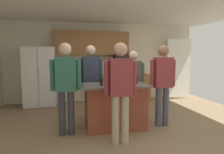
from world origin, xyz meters
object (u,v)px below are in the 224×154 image
(kitchen_island, at_px, (115,106))
(mug_blue_stoneware, at_px, (107,84))
(person_guest_left, at_px, (66,82))
(glass_stout_tall, at_px, (136,80))
(glass_pilsner, at_px, (108,81))
(person_elder_center, at_px, (120,86))
(microwave_over_range, at_px, (122,58))
(mug_ceramic_white, at_px, (111,80))
(tumbler_amber, at_px, (101,82))
(person_guest_right, at_px, (133,79))
(person_guest_by_door, at_px, (91,76))
(person_host_foreground, at_px, (163,80))
(refrigerator, at_px, (40,77))

(kitchen_island, bearing_deg, mug_blue_stoneware, -129.48)
(person_guest_left, bearing_deg, kitchen_island, 0.00)
(glass_stout_tall, distance_m, glass_pilsner, 0.60)
(person_elder_center, relative_size, glass_pilsner, 13.34)
(microwave_over_range, height_order, kitchen_island, microwave_over_range)
(mug_ceramic_white, distance_m, tumbler_amber, 0.47)
(mug_ceramic_white, height_order, tumbler_amber, tumbler_amber)
(person_elder_center, height_order, person_guest_left, person_guest_left)
(person_guest_right, relative_size, person_guest_left, 0.93)
(kitchen_island, distance_m, mug_blue_stoneware, 0.62)
(person_guest_by_door, distance_m, mug_blue_stoneware, 1.00)
(person_host_foreground, bearing_deg, refrigerator, -33.64)
(kitchen_island, relative_size, person_elder_center, 0.78)
(person_host_foreground, relative_size, person_guest_left, 0.99)
(mug_blue_stoneware, bearing_deg, glass_pilsner, 74.31)
(refrigerator, relative_size, person_guest_right, 1.09)
(person_elder_center, distance_m, mug_ceramic_white, 1.04)
(kitchen_island, xyz_separation_m, mug_blue_stoneware, (-0.23, -0.27, 0.51))
(person_guest_left, distance_m, glass_pilsner, 0.93)
(person_guest_right, xyz_separation_m, tumbler_amber, (-0.90, -0.74, 0.06))
(refrigerator, xyz_separation_m, mug_ceramic_white, (1.78, -2.01, 0.09))
(kitchen_island, distance_m, mug_ceramic_white, 0.58)
(person_guest_right, bearing_deg, refrigerator, -80.81)
(kitchen_island, bearing_deg, person_host_foreground, -6.80)
(person_guest_by_door, bearing_deg, kitchen_island, 0.00)
(person_host_foreground, height_order, person_elder_center, person_host_foreground)
(kitchen_island, height_order, person_guest_right, person_guest_right)
(person_host_foreground, relative_size, tumbler_amber, 12.05)
(person_guest_by_door, relative_size, person_guest_right, 1.08)
(person_guest_right, xyz_separation_m, mug_ceramic_white, (-0.62, -0.37, 0.04))
(glass_stout_tall, height_order, glass_pilsner, glass_stout_tall)
(person_elder_center, xyz_separation_m, tumbler_amber, (-0.22, 0.67, -0.01))
(mug_blue_stoneware, bearing_deg, person_guest_left, 173.93)
(mug_blue_stoneware, bearing_deg, microwave_over_range, 69.02)
(kitchen_island, bearing_deg, microwave_over_range, 71.58)
(person_guest_by_door, xyz_separation_m, glass_pilsner, (0.31, -0.59, -0.04))
(kitchen_island, height_order, person_guest_by_door, person_guest_by_door)
(person_guest_left, bearing_deg, refrigerator, 97.12)
(person_elder_center, distance_m, mug_blue_stoneware, 0.52)
(person_guest_by_door, xyz_separation_m, person_host_foreground, (1.44, -0.83, -0.01))
(person_guest_right, height_order, glass_pilsner, person_guest_right)
(refrigerator, bearing_deg, person_guest_by_door, -48.83)
(person_guest_right, distance_m, mug_blue_stoneware, 1.23)
(kitchen_island, relative_size, person_guest_by_door, 0.77)
(microwave_over_range, relative_size, person_guest_by_door, 0.32)
(person_guest_by_door, bearing_deg, refrigerator, -169.96)
(person_guest_left, relative_size, glass_stout_tall, 10.92)
(refrigerator, height_order, glass_pilsner, refrigerator)
(person_host_foreground, bearing_deg, mug_blue_stoneware, 13.83)
(kitchen_island, relative_size, mug_blue_stoneware, 11.12)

